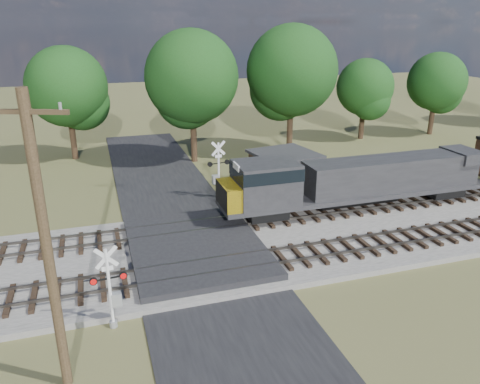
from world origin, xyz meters
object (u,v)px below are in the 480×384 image
object	(u,v)px
utility_pole	(46,244)
equipment_shed	(284,171)
crossing_signal_near	(112,294)
crossing_signal_far	(218,175)

from	to	relation	value
utility_pole	equipment_shed	world-z (taller)	utility_pole
crossing_signal_near	crossing_signal_far	xyz separation A→B (m)	(8.02, 13.36, 0.20)
utility_pole	equipment_shed	xyz separation A→B (m)	(14.96, 16.23, -3.94)
crossing_signal_near	crossing_signal_far	distance (m)	15.58
utility_pole	equipment_shed	distance (m)	22.42
crossing_signal_near	utility_pole	bearing A→B (deg)	-128.09
utility_pole	equipment_shed	size ratio (longest dim) A/B	2.06
equipment_shed	crossing_signal_far	bearing A→B (deg)	170.64
crossing_signal_far	crossing_signal_near	bearing A→B (deg)	50.07
crossing_signal_far	utility_pole	distance (m)	19.31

